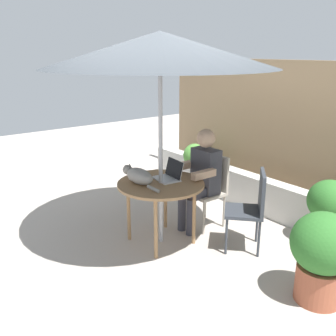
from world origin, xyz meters
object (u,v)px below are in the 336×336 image
object	(u,v)px
patio_umbrella	(160,50)
person_seated	(201,174)
potted_plant_corner	(329,207)
laptop	(170,174)
chair_occupied	(210,185)
patio_table	(161,188)
potted_plant_by_chair	(322,253)
chair_empty	(252,204)
potted_plant_near_fence	(195,162)
cat	(138,176)

from	to	relation	value
patio_umbrella	person_seated	size ratio (longest dim) A/B	1.93
potted_plant_corner	laptop	bearing A→B (deg)	-132.14
chair_occupied	potted_plant_corner	bearing A→B (deg)	32.16
laptop	patio_table	bearing A→B (deg)	-76.39
patio_table	potted_plant_by_chair	world-z (taller)	potted_plant_by_chair
potted_plant_by_chair	patio_table	bearing A→B (deg)	-165.33
chair_occupied	laptop	xyz separation A→B (m)	(-0.04, -0.60, 0.25)
chair_empty	potted_plant_near_fence	xyz separation A→B (m)	(-2.01, 0.96, -0.16)
patio_table	potted_plant_by_chair	bearing A→B (deg)	14.67
patio_table	person_seated	world-z (taller)	person_seated
chair_occupied	potted_plant_corner	xyz separation A→B (m)	(1.16, 0.73, -0.10)
chair_empty	potted_plant_near_fence	bearing A→B (deg)	154.52
patio_table	chair_empty	bearing A→B (deg)	42.95
chair_occupied	potted_plant_near_fence	world-z (taller)	chair_occupied
patio_table	patio_umbrella	world-z (taller)	patio_umbrella
patio_umbrella	laptop	distance (m)	1.34
patio_table	chair_occupied	size ratio (longest dim) A/B	1.08
patio_umbrella	laptop	world-z (taller)	patio_umbrella
person_seated	laptop	xyz separation A→B (m)	(-0.04, -0.44, 0.08)
laptop	cat	distance (m)	0.38
person_seated	cat	world-z (taller)	person_seated
patio_umbrella	chair_empty	distance (m)	1.87
cat	patio_umbrella	bearing A→B (deg)	54.90
chair_occupied	cat	world-z (taller)	chair_occupied
chair_occupied	laptop	bearing A→B (deg)	-93.79
person_seated	chair_empty	bearing A→B (deg)	6.05
chair_occupied	chair_empty	bearing A→B (deg)	-6.31
potted_plant_by_chair	laptop	bearing A→B (deg)	-170.78
chair_empty	person_seated	size ratio (longest dim) A/B	0.72
patio_umbrella	person_seated	xyz separation A→B (m)	(0.00, 0.60, -1.42)
person_seated	cat	xyz separation A→B (m)	(-0.14, -0.80, 0.10)
potted_plant_near_fence	potted_plant_corner	world-z (taller)	potted_plant_corner
chair_empty	potted_plant_by_chair	world-z (taller)	chair_empty
patio_umbrella	laptop	size ratio (longest dim) A/B	7.31
patio_umbrella	potted_plant_by_chair	distance (m)	2.41
patio_table	chair_empty	xyz separation A→B (m)	(0.73, 0.68, -0.13)
patio_umbrella	potted_plant_corner	size ratio (longest dim) A/B	3.21
potted_plant_near_fence	cat	bearing A→B (deg)	-58.24
laptop	potted_plant_by_chair	distance (m)	1.79
person_seated	potted_plant_corner	size ratio (longest dim) A/B	1.66
patio_table	chair_empty	distance (m)	1.00
chair_empty	laptop	xyz separation A→B (m)	(-0.77, -0.51, 0.25)
patio_table	person_seated	distance (m)	0.60
chair_empty	cat	bearing A→B (deg)	-134.68
patio_umbrella	chair_occupied	distance (m)	1.76
laptop	potted_plant_corner	size ratio (longest dim) A/B	0.44
patio_table	chair_empty	world-z (taller)	chair_empty
chair_empty	cat	size ratio (longest dim) A/B	1.36
patio_umbrella	cat	distance (m)	1.34
patio_table	potted_plant_corner	xyz separation A→B (m)	(1.16, 1.49, -0.23)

